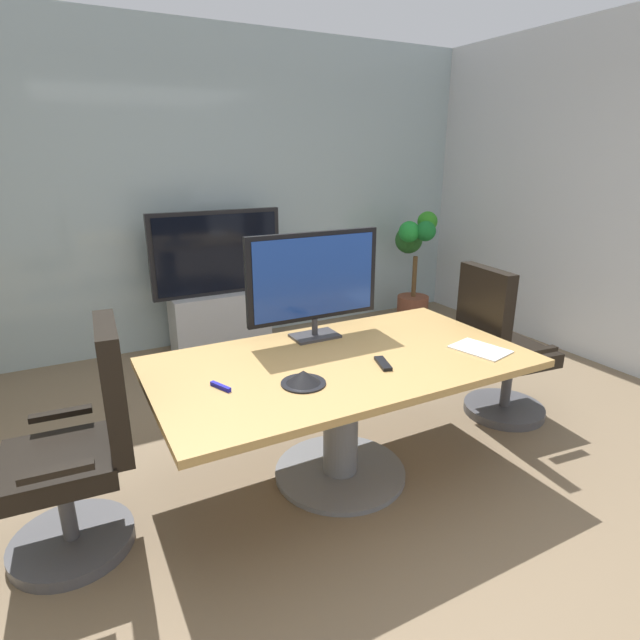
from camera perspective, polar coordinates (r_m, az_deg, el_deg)
name	(u,v)px	position (r m, az deg, el deg)	size (l,w,h in m)	color
ground_plane	(353,498)	(2.94, 3.75, -19.28)	(6.94, 6.94, 0.00)	#7A664C
wall_back_glass_partition	(195,193)	(5.00, -13.80, 13.69)	(5.94, 0.10, 2.88)	#9EB2B7
conference_table	(341,390)	(2.84, 2.39, -7.81)	(2.02, 1.11, 0.73)	#B2894C
office_chair_left	(82,460)	(2.64, -25.16, -14.01)	(0.61, 0.59, 1.09)	#4C4C51
office_chair_right	(499,356)	(3.73, 19.49, -3.84)	(0.62, 0.60, 1.09)	#4C4C51
tv_monitor	(314,279)	(2.99, -0.68, 4.60)	(0.84, 0.18, 0.64)	#333338
wall_display_unit	(220,304)	(4.85, -11.19, 1.74)	(1.20, 0.36, 1.31)	#B7BABC
potted_plant	(414,263)	(5.62, 10.48, 6.26)	(0.46, 0.59, 1.21)	brown
conference_phone	(303,378)	(2.46, -1.88, -6.54)	(0.22, 0.22, 0.07)	black
remote_control	(383,363)	(2.70, 7.09, -4.86)	(0.05, 0.17, 0.02)	black
whiteboard_marker	(221,387)	(2.47, -11.10, -7.34)	(0.13, 0.02, 0.02)	#1919A5
paper_notepad	(480,349)	(3.02, 17.54, -3.15)	(0.21, 0.30, 0.01)	white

